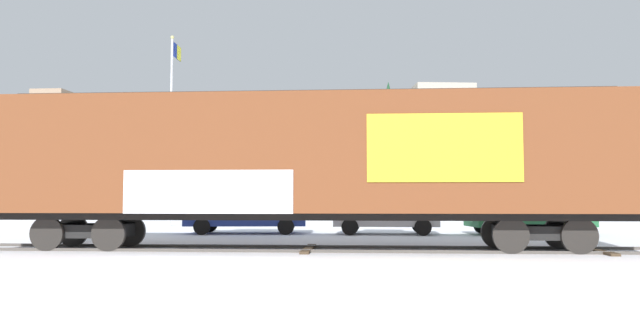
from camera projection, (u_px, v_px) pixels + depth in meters
name	position (u px, v px, depth m)	size (l,w,h in m)	color
ground_plane	(262.00, 250.00, 16.07)	(260.00, 260.00, 0.00)	silver
track	(298.00, 249.00, 15.99)	(60.01, 2.77, 0.08)	#4C4742
freight_car	(308.00, 158.00, 16.13)	(17.34, 2.98, 4.37)	brown
flagpole	(173.00, 106.00, 30.56)	(0.18, 1.59, 9.85)	silver
hillside	(344.00, 167.00, 81.57)	(122.70, 37.95, 15.43)	silver
parked_car_blue	(246.00, 212.00, 23.53)	(4.90, 2.34, 1.66)	navy
parked_car_silver	(384.00, 212.00, 23.06)	(4.07, 1.94, 1.78)	#B7BABF
parked_car_green	(527.00, 214.00, 22.69)	(4.79, 2.43, 1.59)	#1E5933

